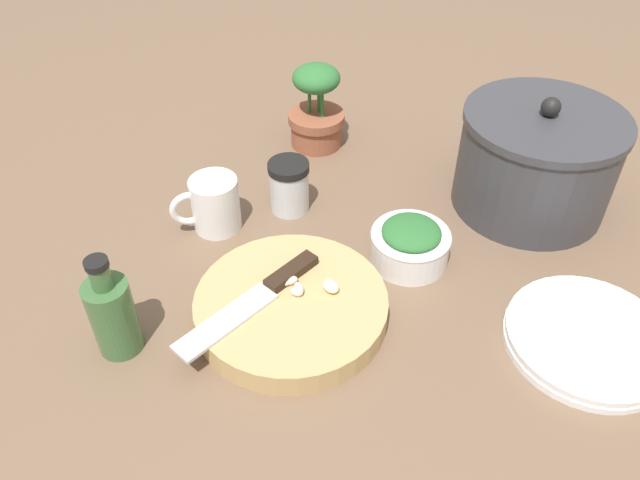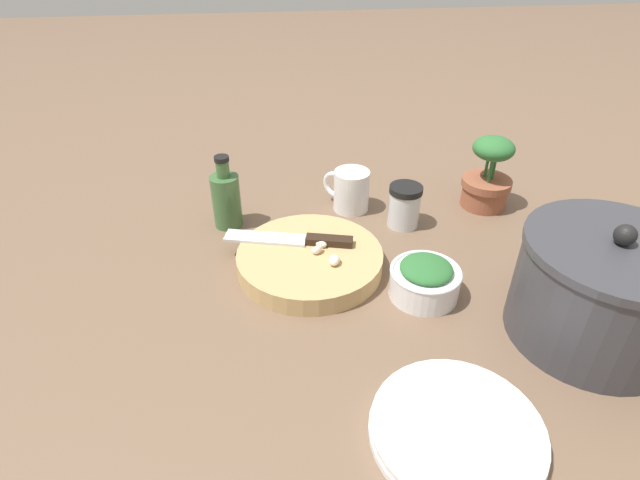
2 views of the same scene
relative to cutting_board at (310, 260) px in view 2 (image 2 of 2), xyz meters
The scene contains 11 objects.
ground_plane 0.06m from the cutting_board, 61.56° to the left, with size 5.00×5.00×0.00m, color brown.
cutting_board is the anchor object (origin of this frame).
chef_knife 0.05m from the cutting_board, 150.85° to the right, with size 0.08×0.22×0.01m.
garlic_cloves 0.03m from the cutting_board, 66.13° to the left, with size 0.08×0.05×0.02m.
herb_bowl 0.20m from the cutting_board, 61.58° to the left, with size 0.11×0.11×0.06m.
spice_jar 0.23m from the cutting_board, 120.77° to the left, with size 0.06×0.06×0.08m.
coffee_mug 0.22m from the cutting_board, 151.60° to the left, with size 0.08×0.09×0.08m.
plate_stack 0.37m from the cutting_board, 21.05° to the left, with size 0.21×0.21×0.02m.
oil_bottle 0.22m from the cutting_board, 138.87° to the right, with size 0.05×0.05×0.14m.
stock_pot 0.44m from the cutting_board, 61.64° to the left, with size 0.24×0.24×0.18m.
potted_herb 0.42m from the cutting_board, 113.95° to the left, with size 0.10×0.10×0.15m.
Camera 2 is at (0.65, -0.13, 0.52)m, focal length 28.00 mm.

